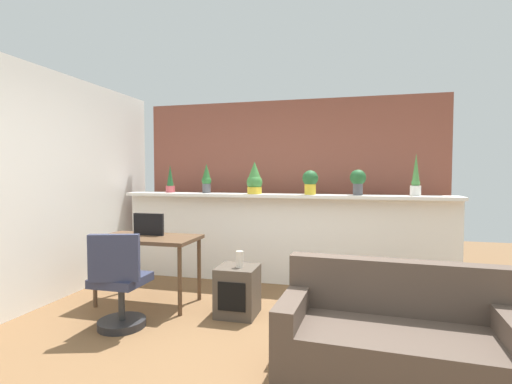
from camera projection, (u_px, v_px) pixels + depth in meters
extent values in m
plane|color=brown|center=(236.00, 350.00, 3.11)|extent=(12.00, 12.00, 0.00)
cube|color=white|center=(281.00, 240.00, 5.02)|extent=(4.31, 0.16, 1.14)
cube|color=white|center=(281.00, 196.00, 4.95)|extent=(4.31, 0.38, 0.04)
cube|color=brown|center=(289.00, 187.00, 5.57)|extent=(4.31, 0.10, 2.50)
cube|color=white|center=(30.00, 187.00, 4.04)|extent=(0.12, 4.40, 2.60)
cylinder|color=#B7474C|center=(170.00, 189.00, 5.38)|extent=(0.13, 0.13, 0.09)
cone|color=#235B2D|center=(170.00, 175.00, 5.37)|extent=(0.09, 0.09, 0.30)
cylinder|color=#4C4C51|center=(207.00, 188.00, 5.23)|extent=(0.11, 0.11, 0.13)
sphere|color=#2D7033|center=(206.00, 181.00, 5.23)|extent=(0.13, 0.13, 0.13)
cone|color=#2D7033|center=(206.00, 171.00, 5.22)|extent=(0.11, 0.11, 0.21)
cylinder|color=gold|center=(255.00, 190.00, 5.00)|extent=(0.19, 0.19, 0.09)
sphere|color=#3D843D|center=(255.00, 182.00, 5.00)|extent=(0.21, 0.21, 0.21)
cone|color=#3D843D|center=(255.00, 170.00, 4.99)|extent=(0.18, 0.18, 0.23)
cylinder|color=gold|center=(310.00, 189.00, 4.84)|extent=(0.14, 0.14, 0.13)
sphere|color=#235B2D|center=(310.00, 178.00, 4.84)|extent=(0.20, 0.20, 0.20)
cylinder|color=#4C4C51|center=(358.00, 189.00, 4.72)|extent=(0.12, 0.12, 0.14)
sphere|color=#235B2D|center=(358.00, 177.00, 4.71)|extent=(0.20, 0.20, 0.20)
cylinder|color=silver|center=(415.00, 191.00, 4.58)|extent=(0.12, 0.12, 0.12)
sphere|color=#4C9347|center=(416.00, 183.00, 4.57)|extent=(0.10, 0.10, 0.10)
cone|color=#4C9347|center=(416.00, 167.00, 4.56)|extent=(0.09, 0.09, 0.34)
cylinder|color=brown|center=(95.00, 275.00, 4.12)|extent=(0.04, 0.04, 0.71)
cylinder|color=brown|center=(180.00, 281.00, 3.87)|extent=(0.04, 0.04, 0.71)
cylinder|color=brown|center=(122.00, 264.00, 4.60)|extent=(0.04, 0.04, 0.71)
cylinder|color=brown|center=(199.00, 269.00, 4.35)|extent=(0.04, 0.04, 0.71)
cube|color=brown|center=(148.00, 238.00, 4.21)|extent=(1.10, 0.60, 0.04)
cube|color=black|center=(149.00, 224.00, 4.29)|extent=(0.36, 0.04, 0.25)
cylinder|color=#262628|center=(122.00, 323.00, 3.59)|extent=(0.44, 0.44, 0.07)
cylinder|color=#333333|center=(122.00, 302.00, 3.58)|extent=(0.06, 0.06, 0.34)
cube|color=#2D334C|center=(121.00, 280.00, 3.57)|extent=(0.44, 0.44, 0.08)
cube|color=#2D334C|center=(114.00, 258.00, 3.37)|extent=(0.44, 0.20, 0.42)
cube|color=#4C4238|center=(238.00, 291.00, 3.89)|extent=(0.40, 0.40, 0.50)
cube|color=black|center=(232.00, 296.00, 3.71)|extent=(0.28, 0.04, 0.28)
cylinder|color=silver|center=(240.00, 259.00, 3.84)|extent=(0.07, 0.07, 0.16)
cube|color=brown|center=(394.00, 357.00, 2.59)|extent=(1.60, 0.84, 0.40)
cube|color=brown|center=(394.00, 287.00, 2.85)|extent=(1.57, 0.25, 0.40)
cube|color=brown|center=(293.00, 306.00, 2.79)|extent=(0.20, 0.77, 0.16)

